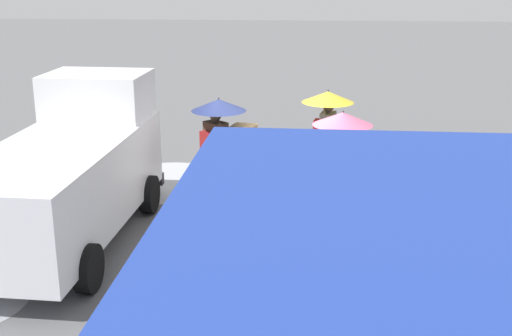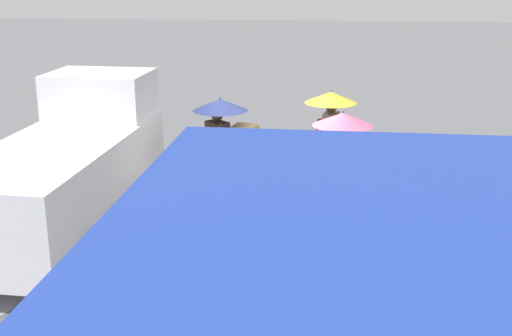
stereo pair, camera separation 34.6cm
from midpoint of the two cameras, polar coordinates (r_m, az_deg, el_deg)
The scene contains 8 objects.
ground_plane at distance 12.52m, azimuth -0.21°, elevation -4.16°, with size 90.00×90.00×0.00m, color #5B5B5E.
slush_patch_near_cluster at distance 14.64m, azimuth -8.28°, elevation -1.14°, with size 2.89×2.89×0.01m, color #ADAFB5.
cargo_van_parked_right at distance 11.67m, azimuth -16.57°, elevation -0.36°, with size 2.38×5.42×2.60m.
shopping_cart_vendor at distance 12.65m, azimuth 1.22°, elevation -1.20°, with size 0.59×0.84×1.02m.
hand_dolly_boxes at distance 12.77m, azimuth -1.92°, elevation 0.59°, with size 0.68×0.81×1.61m.
pedestrian_pink_side at distance 13.50m, azimuth 5.37°, elevation 4.31°, with size 1.04×1.04×2.15m.
pedestrian_black_side at distance 12.68m, azimuth -4.13°, elevation 3.51°, with size 1.04×1.04×2.15m.
pedestrian_white_side at distance 11.58m, azimuth 6.72°, elevation 2.19°, with size 1.04×1.04×2.15m.
Camera 1 is at (-0.73, 11.65, 4.53)m, focal length 46.81 mm.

